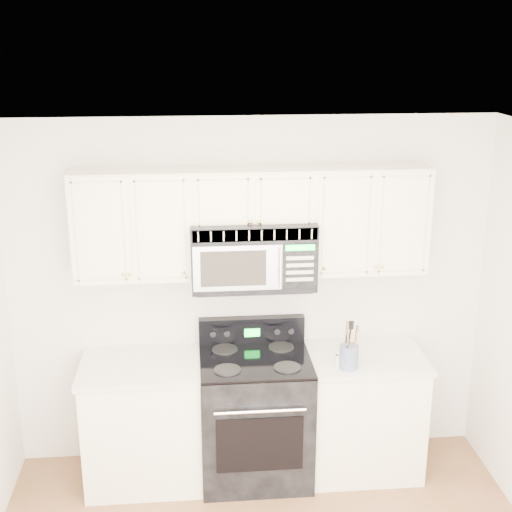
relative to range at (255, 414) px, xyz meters
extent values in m
cube|color=white|center=(-0.01, -1.42, 2.12)|extent=(3.50, 3.50, 0.01)
cube|color=silver|center=(-0.01, 0.33, 0.82)|extent=(3.50, 0.01, 2.60)
cube|color=beige|center=(-0.81, 0.02, -0.04)|extent=(0.82, 0.63, 0.88)
cube|color=silver|center=(-0.81, 0.02, 0.42)|extent=(0.86, 0.65, 0.04)
cube|color=black|center=(-0.81, 0.06, -0.43)|extent=(0.82, 0.55, 0.10)
cube|color=beige|center=(0.79, 0.02, -0.04)|extent=(0.82, 0.63, 0.88)
cube|color=silver|center=(0.79, 0.02, 0.42)|extent=(0.86, 0.65, 0.04)
cube|color=black|center=(0.79, 0.06, -0.43)|extent=(0.82, 0.55, 0.10)
cube|color=black|center=(0.00, -0.01, -0.02)|extent=(0.79, 0.67, 0.92)
cube|color=black|center=(0.00, -0.35, -0.03)|extent=(0.60, 0.01, 0.41)
cylinder|color=white|center=(0.00, -0.37, 0.24)|extent=(0.62, 0.02, 0.02)
cube|color=black|center=(0.00, -0.01, 0.44)|extent=(0.79, 0.67, 0.02)
cube|color=black|center=(0.00, 0.29, 0.54)|extent=(0.79, 0.08, 0.21)
cube|color=#08F12E|center=(0.00, 0.25, 0.54)|extent=(0.11, 0.00, 0.06)
cube|color=beige|center=(-0.83, 0.17, 1.41)|extent=(0.80, 0.33, 0.75)
cube|color=beige|center=(0.81, 0.17, 1.41)|extent=(0.80, 0.33, 0.75)
cube|color=beige|center=(-0.01, 0.17, 1.59)|extent=(0.84, 0.33, 0.39)
sphere|color=tan|center=(-0.85, -0.02, 1.12)|extent=(0.03, 0.03, 0.03)
sphere|color=tan|center=(-0.49, -0.02, 1.12)|extent=(0.03, 0.03, 0.03)
sphere|color=tan|center=(0.47, -0.02, 1.12)|extent=(0.03, 0.03, 0.03)
sphere|color=tan|center=(0.83, -0.02, 1.12)|extent=(0.03, 0.03, 0.03)
sphere|color=tan|center=(-0.04, -0.02, 1.46)|extent=(0.03, 0.03, 0.03)
sphere|color=tan|center=(0.02, -0.02, 1.46)|extent=(0.03, 0.03, 0.03)
cylinder|color=#BC090A|center=(-0.02, -0.02, 1.41)|extent=(0.00, 0.00, 0.10)
sphere|color=tan|center=(-0.02, -0.02, 1.35)|extent=(0.03, 0.03, 0.03)
cube|color=black|center=(-0.01, 0.12, 1.20)|extent=(0.85, 0.43, 0.47)
cube|color=beige|center=(-0.01, -0.09, 1.39)|extent=(0.83, 0.01, 0.08)
cube|color=#A2A2A2|center=(-0.12, -0.10, 1.16)|extent=(0.60, 0.01, 0.31)
cube|color=black|center=(-0.15, -0.11, 1.16)|extent=(0.44, 0.01, 0.25)
cube|color=black|center=(0.29, -0.10, 1.16)|extent=(0.24, 0.01, 0.31)
cube|color=#08F12E|center=(0.29, -0.11, 1.30)|extent=(0.20, 0.00, 0.04)
cylinder|color=white|center=(0.16, -0.14, 1.16)|extent=(0.02, 0.02, 0.27)
cylinder|color=slate|center=(0.63, -0.18, 0.52)|extent=(0.13, 0.13, 0.17)
cylinder|color=brown|center=(0.67, -0.18, 0.60)|extent=(0.01, 0.01, 0.29)
cylinder|color=black|center=(0.62, -0.15, 0.61)|extent=(0.01, 0.01, 0.31)
cylinder|color=brown|center=(0.62, -0.21, 0.62)|extent=(0.01, 0.01, 0.33)
cylinder|color=black|center=(0.67, -0.18, 0.60)|extent=(0.01, 0.01, 0.29)
cylinder|color=brown|center=(0.62, -0.15, 0.61)|extent=(0.01, 0.01, 0.31)
cylinder|color=black|center=(0.62, -0.21, 0.62)|extent=(0.01, 0.01, 0.33)
cylinder|color=brown|center=(0.67, -0.18, 0.60)|extent=(0.01, 0.01, 0.29)
cylinder|color=#BCBCBD|center=(0.57, -0.15, 0.48)|extent=(0.04, 0.04, 0.08)
cylinder|color=white|center=(0.57, -0.15, 0.53)|extent=(0.04, 0.04, 0.02)
cylinder|color=#BCBCBD|center=(0.66, -0.08, 0.47)|extent=(0.04, 0.04, 0.07)
cylinder|color=white|center=(0.66, -0.08, 0.52)|extent=(0.04, 0.04, 0.01)
camera|label=1|loc=(-0.41, -4.57, 2.68)|focal=50.00mm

